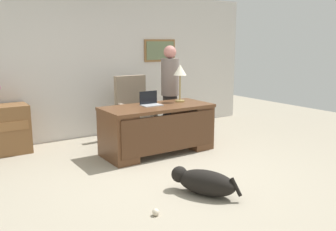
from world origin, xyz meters
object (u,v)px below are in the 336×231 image
object	(u,v)px
armchair	(135,112)
desk_lamp	(180,72)
dog_toy_ball	(156,212)
dog_toy_bone	(219,186)
desk	(158,127)
laptop	(150,102)
dog_lying	(204,182)
person_standing	(170,92)

from	to	relation	value
armchair	desk_lamp	bearing A→B (deg)	-61.93
dog_toy_ball	dog_toy_bone	xyz separation A→B (m)	(1.04, 0.20, -0.01)
armchair	dog_toy_bone	world-z (taller)	armchair
desk	laptop	distance (m)	0.43
desk	dog_toy_ball	size ratio (longest dim) A/B	23.85
dog_toy_ball	dog_toy_bone	bearing A→B (deg)	10.76
dog_lying	laptop	bearing A→B (deg)	79.16
desk	dog_toy_ball	world-z (taller)	desk
desk	desk_lamp	bearing A→B (deg)	16.32
desk_lamp	dog_toy_ball	size ratio (longest dim) A/B	8.48
person_standing	dog_lying	bearing A→B (deg)	-114.48
dog_lying	dog_toy_bone	xyz separation A→B (m)	(0.29, 0.05, -0.13)
desk_lamp	laptop	bearing A→B (deg)	-176.25
dog_lying	desk_lamp	bearing A→B (deg)	62.74
dog_toy_bone	desk	bearing A→B (deg)	85.28
person_standing	desk_lamp	world-z (taller)	person_standing
desk	dog_toy_ball	distance (m)	2.24
laptop	dog_toy_ball	xyz separation A→B (m)	(-1.10, -1.98, -0.79)
laptop	dog_toy_ball	distance (m)	2.40
desk	dog_lying	xyz separation A→B (m)	(-0.43, -1.71, -0.27)
person_standing	dog_toy_bone	world-z (taller)	person_standing
desk	desk_lamp	distance (m)	1.02
dog_lying	desk	bearing A→B (deg)	75.97
armchair	dog_toy_bone	xyz separation A→B (m)	(-0.23, -2.65, -0.49)
desk	dog_lying	distance (m)	1.78
dog_lying	dog_toy_bone	bearing A→B (deg)	9.30
desk	laptop	bearing A→B (deg)	123.63
armchair	person_standing	world-z (taller)	person_standing
person_standing	laptop	size ratio (longest dim) A/B	5.37
armchair	person_standing	xyz separation A→B (m)	(0.54, -0.38, 0.38)
dog_toy_ball	dog_toy_bone	world-z (taller)	dog_toy_ball
desk	dog_toy_ball	bearing A→B (deg)	-122.41
person_standing	dog_toy_ball	world-z (taller)	person_standing
armchair	laptop	size ratio (longest dim) A/B	3.66
person_standing	desk_lamp	xyz separation A→B (m)	(-0.09, -0.45, 0.39)
desk	dog_toy_bone	world-z (taller)	desk
armchair	laptop	world-z (taller)	armchair
dog_toy_ball	person_standing	bearing A→B (deg)	53.76
desk_lamp	dog_toy_ball	world-z (taller)	desk_lamp
desk	person_standing	world-z (taller)	person_standing
dog_lying	desk_lamp	size ratio (longest dim) A/B	1.28
desk_lamp	dog_toy_bone	size ratio (longest dim) A/B	4.07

